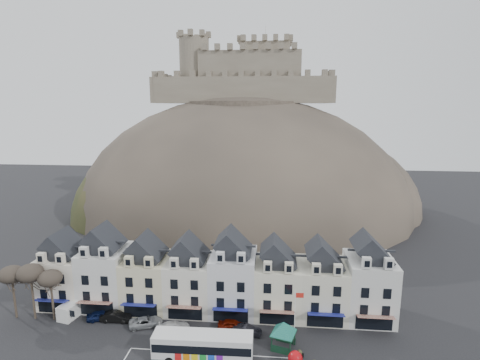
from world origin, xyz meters
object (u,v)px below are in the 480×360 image
object	(u,v)px
white_van	(74,308)
car_white	(174,326)
bus_shelter	(284,328)
car_charcoal	(247,330)
car_navy	(101,315)
red_buoy	(295,360)
flagpole	(296,314)
bus	(203,345)
car_maroon	(233,325)
car_black	(116,317)
car_silver	(146,322)

from	to	relation	value
white_van	car_white	distance (m)	16.54
bus_shelter	car_charcoal	world-z (taller)	bus_shelter
car_navy	car_charcoal	bearing A→B (deg)	-115.40
red_buoy	flagpole	size ratio (longest dim) A/B	0.28
bus	car_navy	xyz separation A→B (m)	(-16.88, 7.30, -1.26)
bus	car_white	distance (m)	7.88
bus	car_charcoal	distance (m)	7.77
red_buoy	flagpole	bearing A→B (deg)	87.82
bus	car_navy	world-z (taller)	bus
bus_shelter	white_van	distance (m)	32.17
car_maroon	car_navy	bearing A→B (deg)	88.70
white_van	bus	bearing A→B (deg)	-8.24
bus	bus_shelter	xyz separation A→B (m)	(10.09, 3.15, 1.00)
car_maroon	red_buoy	bearing A→B (deg)	-129.81
bus_shelter	car_navy	size ratio (longest dim) A/B	1.41
bus_shelter	car_navy	world-z (taller)	bus_shelter
red_buoy	flagpole	world-z (taller)	flagpole
red_buoy	white_van	size ratio (longest dim) A/B	0.42
car_white	car_maroon	size ratio (longest dim) A/B	1.04
red_buoy	car_black	bearing A→B (deg)	163.71
flagpole	car_silver	size ratio (longest dim) A/B	1.65
car_navy	car_charcoal	world-z (taller)	car_navy
flagpole	car_black	world-z (taller)	flagpole
bus_shelter	car_charcoal	bearing A→B (deg)	169.25
white_van	car_silver	size ratio (longest dim) A/B	1.11
car_maroon	car_white	bearing A→B (deg)	97.31
car_charcoal	car_maroon	bearing A→B (deg)	73.25
car_white	car_charcoal	world-z (taller)	car_charcoal
bus_shelter	flagpole	distance (m)	2.31
bus_shelter	white_van	bearing A→B (deg)	-172.67
bus	bus_shelter	bearing A→B (deg)	16.12
bus_shelter	white_van	size ratio (longest dim) A/B	1.10
red_buoy	car_silver	world-z (taller)	red_buoy
car_navy	white_van	bearing A→B (deg)	58.05
bus	car_black	bearing A→B (deg)	152.71
car_silver	flagpole	bearing A→B (deg)	-116.57
car_black	car_silver	world-z (taller)	car_black
red_buoy	white_van	distance (m)	34.21
car_navy	car_black	size ratio (longest dim) A/B	0.92
flagpole	bus	bearing A→B (deg)	-160.98
white_van	flagpole	bearing A→B (deg)	5.34
flagpole	car_charcoal	world-z (taller)	flagpole
car_maroon	car_silver	bearing A→B (deg)	92.15
car_black	car_navy	bearing A→B (deg)	83.22
flagpole	car_silver	xyz separation A→B (m)	(-21.26, 2.31, -3.78)
car_black	car_silver	xyz separation A→B (m)	(4.85, -0.76, -0.07)
car_navy	red_buoy	bearing A→B (deg)	-126.62
bus_shelter	car_white	bearing A→B (deg)	-173.03
car_white	bus	bearing A→B (deg)	-157.12
bus	car_maroon	bearing A→B (deg)	64.80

